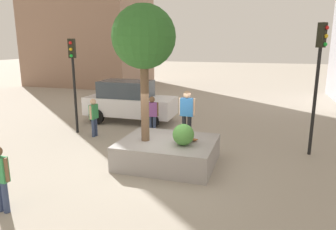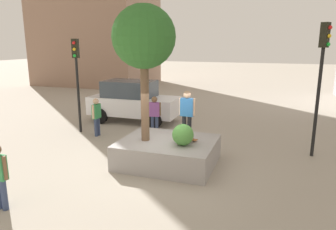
# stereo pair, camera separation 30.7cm
# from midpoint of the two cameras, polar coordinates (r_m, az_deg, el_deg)

# --- Properties ---
(ground_plane) EXTENTS (120.00, 120.00, 0.00)m
(ground_plane) POSITION_cam_midpoint_polar(r_m,az_deg,el_deg) (10.90, -0.77, -9.22)
(ground_plane) COLOR #9E9384
(planter_ledge) EXTENTS (3.23, 2.69, 0.85)m
(planter_ledge) POSITION_cam_midpoint_polar(r_m,az_deg,el_deg) (10.92, 0.81, -6.79)
(planter_ledge) COLOR gray
(planter_ledge) RESTS_ON ground
(plaza_tree) EXTENTS (2.07, 2.07, 4.52)m
(plaza_tree) POSITION_cam_midpoint_polar(r_m,az_deg,el_deg) (10.32, -3.57, 13.85)
(plaza_tree) COLOR brown
(plaza_tree) RESTS_ON planter_ledge
(boxwood_shrub) EXTENTS (0.71, 0.71, 0.71)m
(boxwood_shrub) POSITION_cam_midpoint_polar(r_m,az_deg,el_deg) (10.20, 3.61, -3.64)
(boxwood_shrub) COLOR #4C8C3D
(boxwood_shrub) RESTS_ON planter_ledge
(skateboard) EXTENTS (0.83, 0.43, 0.07)m
(skateboard) POSITION_cam_midpoint_polar(r_m,az_deg,el_deg) (10.82, 4.24, -4.32)
(skateboard) COLOR brown
(skateboard) RESTS_ON planter_ledge
(skateboarder) EXTENTS (0.56, 0.26, 1.65)m
(skateboarder) POSITION_cam_midpoint_polar(r_m,az_deg,el_deg) (10.57, 4.32, 0.71)
(skateboarder) COLOR black
(skateboarder) RESTS_ON skateboard
(sedan_parked) EXTENTS (4.74, 2.25, 2.20)m
(sedan_parked) POSITION_cam_midpoint_polar(r_m,az_deg,el_deg) (16.72, -5.92, 2.58)
(sedan_parked) COLOR white
(sedan_parked) RESTS_ON ground
(traffic_light_corner) EXTENTS (0.37, 0.36, 4.83)m
(traffic_light_corner) POSITION_cam_midpoint_polar(r_m,az_deg,el_deg) (12.38, 26.94, 7.68)
(traffic_light_corner) COLOR black
(traffic_light_corner) RESTS_ON ground
(traffic_light_median) EXTENTS (0.33, 0.37, 4.32)m
(traffic_light_median) POSITION_cam_midpoint_polar(r_m,az_deg,el_deg) (14.88, -15.82, 8.04)
(traffic_light_median) COLOR black
(traffic_light_median) RESTS_ON ground
(passerby_with_bag) EXTENTS (0.27, 0.59, 1.73)m
(passerby_with_bag) POSITION_cam_midpoint_polar(r_m,az_deg,el_deg) (14.33, -12.37, 0.12)
(passerby_with_bag) COLOR navy
(passerby_with_bag) RESTS_ON ground
(bystander_watching) EXTENTS (0.59, 0.28, 1.76)m
(bystander_watching) POSITION_cam_midpoint_polar(r_m,az_deg,el_deg) (14.30, -1.87, 0.47)
(bystander_watching) COLOR navy
(bystander_watching) RESTS_ON ground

